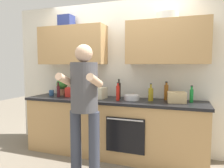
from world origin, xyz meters
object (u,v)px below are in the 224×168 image
(bottle_soda, at_px, (191,95))
(person_standing, at_px, (84,100))
(bottle_oil, at_px, (151,94))
(cup_tea, at_px, (52,93))
(grocery_bag_crisps, at_px, (73,92))
(bottle_water, at_px, (79,92))
(grocery_bag_bread, at_px, (177,97))
(grocery_bag_rice, at_px, (99,93))
(bottle_vinegar, at_px, (86,91))
(bottle_soy, at_px, (119,90))
(bottle_syrup, at_px, (166,92))
(bottle_hotsauce, at_px, (118,93))
(bottle_wine, at_px, (58,91))
(mixing_bowl, at_px, (132,98))
(potted_herb, at_px, (62,85))

(bottle_soda, bearing_deg, person_standing, -146.41)
(person_standing, distance_m, bottle_oil, 1.06)
(cup_tea, distance_m, grocery_bag_crisps, 0.43)
(bottle_soda, height_order, cup_tea, bottle_soda)
(bottle_water, bearing_deg, grocery_bag_crisps, 143.61)
(bottle_oil, xyz_separation_m, grocery_bag_bread, (0.37, -0.02, -0.03))
(bottle_oil, xyz_separation_m, grocery_bag_rice, (-0.83, -0.03, -0.01))
(bottle_oil, relative_size, bottle_vinegar, 1.07)
(bottle_soy, relative_size, grocery_bag_rice, 1.45)
(bottle_syrup, relative_size, bottle_hotsauce, 1.02)
(bottle_water, distance_m, cup_tea, 0.63)
(bottle_vinegar, height_order, bottle_hotsauce, bottle_hotsauce)
(bottle_water, bearing_deg, bottle_wine, -179.94)
(person_standing, xyz_separation_m, bottle_hotsauce, (0.24, 0.64, 0.02))
(bottle_hotsauce, relative_size, grocery_bag_rice, 1.28)
(person_standing, height_order, grocery_bag_crisps, person_standing)
(bottle_water, distance_m, mixing_bowl, 0.86)
(bottle_syrup, distance_m, grocery_bag_crisps, 1.54)
(cup_tea, bearing_deg, bottle_hotsauce, -6.58)
(cup_tea, bearing_deg, bottle_soy, 2.06)
(bottle_hotsauce, bearing_deg, bottle_oil, 16.81)
(mixing_bowl, relative_size, potted_herb, 0.82)
(grocery_bag_bread, bearing_deg, bottle_soda, 24.05)
(mixing_bowl, bearing_deg, grocery_bag_bread, -0.41)
(bottle_soy, height_order, bottle_wine, bottle_soy)
(bottle_soda, relative_size, grocery_bag_bread, 0.97)
(bottle_hotsauce, xyz_separation_m, grocery_bag_crisps, (-0.85, 0.16, -0.04))
(bottle_wine, distance_m, bottle_soda, 2.11)
(bottle_wine, relative_size, bottle_vinegar, 1.03)
(bottle_hotsauce, height_order, grocery_bag_rice, bottle_hotsauce)
(grocery_bag_crisps, bearing_deg, grocery_bag_rice, -5.27)
(person_standing, distance_m, mixing_bowl, 0.88)
(mixing_bowl, height_order, grocery_bag_crisps, grocery_bag_crisps)
(potted_herb, bearing_deg, bottle_soy, -2.58)
(bottle_vinegar, xyz_separation_m, cup_tea, (-0.68, 0.02, -0.06))
(bottle_water, height_order, grocery_bag_bread, bottle_water)
(bottle_syrup, height_order, bottle_vinegar, bottle_syrup)
(bottle_soy, xyz_separation_m, bottle_oil, (0.52, -0.05, -0.03))
(bottle_soda, relative_size, bottle_vinegar, 0.99)
(bottle_soda, bearing_deg, grocery_bag_rice, -175.89)
(mixing_bowl, distance_m, potted_herb, 1.32)
(bottle_soy, distance_m, grocery_bag_bread, 0.89)
(cup_tea, height_order, grocery_bag_rice, grocery_bag_rice)
(mixing_bowl, xyz_separation_m, grocery_bag_rice, (-0.54, -0.02, 0.05))
(bottle_oil, relative_size, grocery_bag_rice, 1.22)
(bottle_syrup, relative_size, bottle_wine, 1.12)
(bottle_vinegar, distance_m, potted_herb, 0.54)
(bottle_syrup, xyz_separation_m, grocery_bag_rice, (-1.04, -0.20, -0.04))
(cup_tea, distance_m, mixing_bowl, 1.46)
(grocery_bag_bread, bearing_deg, bottle_oil, 176.76)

